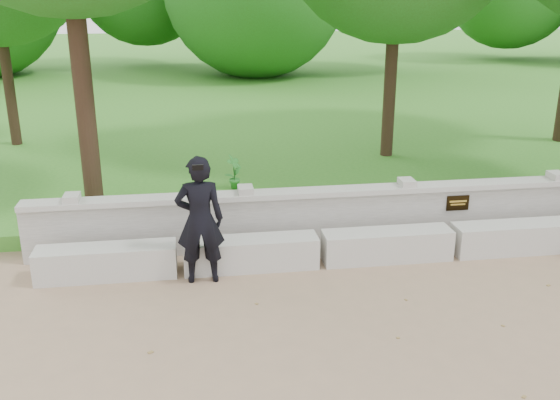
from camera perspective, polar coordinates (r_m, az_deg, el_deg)
The scene contains 7 objects.
ground at distance 8.20m, azimuth 20.56°, elevation -10.10°, with size 80.00×80.00×0.00m, color #927659.
lawn at distance 20.87m, azimuth 2.16°, elevation 8.78°, with size 40.00×22.00×0.25m, color #327420.
concrete_bench at distance 9.63m, azimuth 15.43°, elevation -3.66°, with size 11.90×0.45×0.45m.
parapet_wall at distance 10.15m, azimuth 14.00°, elevation -0.92°, with size 12.50×0.35×0.90m.
man_main at distance 8.33m, azimuth -7.34°, elevation -1.83°, with size 0.64×0.58×1.77m.
shrub_a at distance 11.53m, azimuth -4.22°, elevation 2.57°, with size 0.34×0.23×0.65m, color #2A7D2A.
shrub_b at distance 11.80m, azimuth 23.61°, elevation 1.13°, with size 0.30×0.24×0.54m, color #2A7D2A.
Camera 1 is at (-3.79, -6.19, 3.82)m, focal length 40.00 mm.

